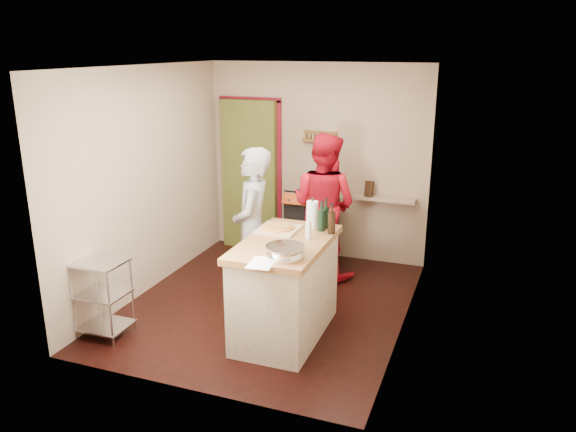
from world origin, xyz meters
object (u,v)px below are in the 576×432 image
object	(u,v)px
stove	(312,230)
person_red	(324,205)
wire_shelving	(102,294)
person_stripe	(252,229)
island	(286,286)

from	to	relation	value
stove	person_red	size ratio (longest dim) A/B	0.56
stove	wire_shelving	bearing A→B (deg)	-116.85
person_stripe	island	bearing A→B (deg)	32.98
stove	island	xyz separation A→B (m)	(0.37, -1.98, 0.07)
stove	island	world-z (taller)	island
wire_shelving	person_red	xyz separation A→B (m)	(1.59, 2.28, 0.46)
person_stripe	person_red	size ratio (longest dim) A/B	0.99
person_stripe	person_red	xyz separation A→B (m)	(0.48, 1.11, 0.01)
island	person_stripe	xyz separation A→B (m)	(-0.59, 0.54, 0.37)
person_stripe	person_red	world-z (taller)	person_red
person_stripe	wire_shelving	bearing A→B (deg)	-57.98
island	wire_shelving	bearing A→B (deg)	-159.40
wire_shelving	island	distance (m)	1.82
stove	wire_shelving	distance (m)	2.94
wire_shelving	person_red	size ratio (longest dim) A/B	0.44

